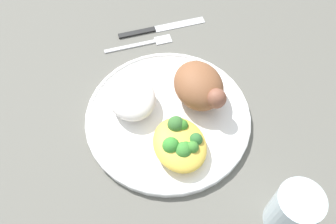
# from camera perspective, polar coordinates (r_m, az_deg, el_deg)

# --- Properties ---
(ground_plane) EXTENTS (2.00, 2.00, 0.00)m
(ground_plane) POSITION_cam_1_polar(r_m,az_deg,el_deg) (0.66, 0.00, -1.16)
(ground_plane) COLOR #5C5A53
(plate) EXTENTS (0.30, 0.30, 0.02)m
(plate) POSITION_cam_1_polar(r_m,az_deg,el_deg) (0.66, 0.00, -0.80)
(plate) COLOR white
(plate) RESTS_ON ground_plane
(roasted_chicken) EXTENTS (0.11, 0.09, 0.06)m
(roasted_chicken) POSITION_cam_1_polar(r_m,az_deg,el_deg) (0.65, 4.98, 4.02)
(roasted_chicken) COLOR brown
(roasted_chicken) RESTS_ON plate
(rice_pile) EXTENTS (0.10, 0.08, 0.04)m
(rice_pile) POSITION_cam_1_polar(r_m,az_deg,el_deg) (0.65, -5.71, 2.31)
(rice_pile) COLOR silver
(rice_pile) RESTS_ON plate
(mac_cheese_with_broccoli) EXTENTS (0.11, 0.09, 0.04)m
(mac_cheese_with_broccoli) POSITION_cam_1_polar(r_m,az_deg,el_deg) (0.60, 1.93, -4.86)
(mac_cheese_with_broccoli) COLOR gold
(mac_cheese_with_broccoli) RESTS_ON plate
(fork) EXTENTS (0.03, 0.14, 0.01)m
(fork) POSITION_cam_1_polar(r_m,az_deg,el_deg) (0.77, -4.02, 10.64)
(fork) COLOR silver
(fork) RESTS_ON ground_plane
(knife) EXTENTS (0.03, 0.19, 0.01)m
(knife) POSITION_cam_1_polar(r_m,az_deg,el_deg) (0.80, -2.12, 12.87)
(knife) COLOR black
(knife) RESTS_ON ground_plane
(water_glass) EXTENTS (0.07, 0.07, 0.09)m
(water_glass) POSITION_cam_1_polar(r_m,az_deg,el_deg) (0.57, 18.92, -14.35)
(water_glass) COLOR silver
(water_glass) RESTS_ON ground_plane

